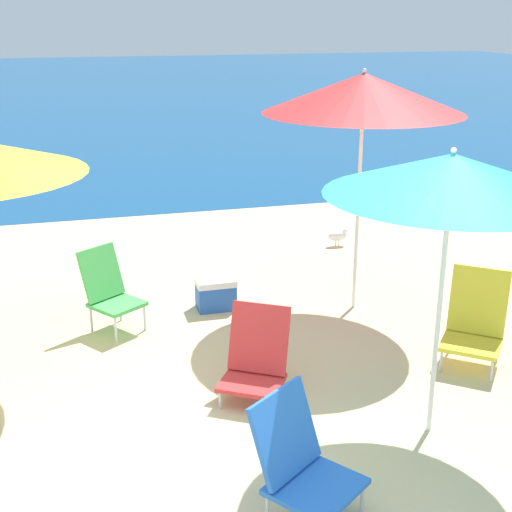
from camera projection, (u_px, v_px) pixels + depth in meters
ground_plane at (289, 457)px, 4.94m from camera, size 60.00×60.00×0.00m
sea_water at (91, 86)px, 29.06m from camera, size 60.00×40.00×0.01m
beach_umbrella_red at (363, 93)px, 6.73m from camera, size 1.94×1.94×2.42m
beach_umbrella_teal at (452, 175)px, 4.64m from camera, size 1.69×1.69×2.10m
beach_chair_red at (256, 357)px, 5.64m from camera, size 0.67×0.68×0.73m
beach_chair_green at (109, 288)px, 6.81m from camera, size 0.64×0.66×0.80m
beach_chair_blue at (300, 459)px, 4.28m from camera, size 0.75×0.76×0.77m
beach_chair_yellow at (475, 320)px, 6.17m from camera, size 0.71×0.72×0.83m
cooler_box at (216, 294)px, 7.36m from camera, size 0.40×0.27×0.33m
seagull at (338, 236)px, 9.34m from camera, size 0.27×0.11×0.23m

